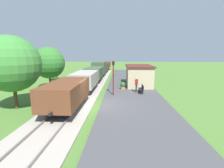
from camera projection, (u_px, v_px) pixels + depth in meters
The scene contains 14 objects.
ground_plane at pixel (98, 108), 13.16m from camera, with size 160.00×160.00×0.00m, color #47702D.
platform_slab at pixel (136, 107), 12.97m from camera, with size 6.00×60.00×0.25m, color #424244.
track_ballast at pixel (71, 106), 13.28m from camera, with size 3.80×60.00×0.12m, color #9E9389.
rail_near at pixel (79, 105), 13.22m from camera, with size 0.07×60.00×0.14m, color slate.
rail_far at pixel (63, 105), 13.29m from camera, with size 0.07×60.00×0.14m, color slate.
freight_train at pixel (97, 71), 28.44m from camera, with size 2.50×39.20×2.72m.
station_hut at pixel (138, 75), 21.24m from camera, with size 3.50×5.80×2.78m.
bench_near_hut at pixel (141, 89), 17.08m from camera, with size 0.42×1.50×0.91m.
person_waiting at pixel (136, 84), 17.36m from camera, with size 0.38×0.45×1.71m.
potted_planter at pixel (123, 85), 18.85m from camera, with size 0.64×0.64×0.92m.
lamp_post_near at pixel (113, 71), 15.74m from camera, with size 0.28×0.28×3.70m.
tree_trackside_mid at pixel (12, 64), 12.23m from camera, with size 4.52×4.52×6.02m.
tree_trackside_far at pixel (49, 63), 19.66m from camera, with size 4.02×4.02×5.44m.
tree_field_left at pixel (56, 62), 25.15m from camera, with size 2.92×2.92×4.78m.
Camera 1 is at (1.84, -12.45, 4.53)m, focal length 24.51 mm.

